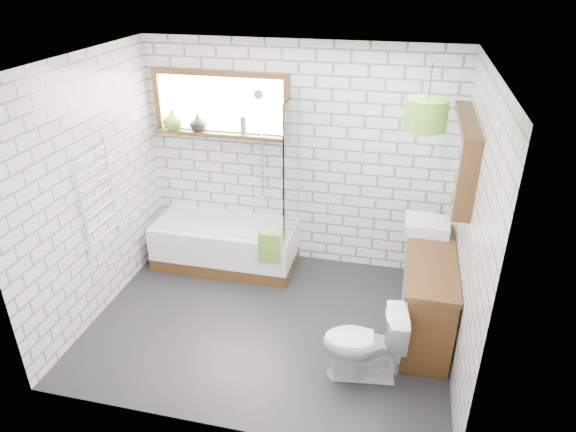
% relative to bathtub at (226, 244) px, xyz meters
% --- Properties ---
extents(floor, '(3.40, 2.60, 0.01)m').
position_rel_bathtub_xyz_m(floor, '(0.77, -0.95, -0.26)').
color(floor, black).
rests_on(floor, ground).
extents(ceiling, '(3.40, 2.60, 0.01)m').
position_rel_bathtub_xyz_m(ceiling, '(0.77, -0.95, 2.25)').
color(ceiling, white).
rests_on(ceiling, ground).
extents(wall_back, '(3.40, 0.01, 2.50)m').
position_rel_bathtub_xyz_m(wall_back, '(0.77, 0.36, 0.99)').
color(wall_back, white).
rests_on(wall_back, ground).
extents(wall_front, '(3.40, 0.01, 2.50)m').
position_rel_bathtub_xyz_m(wall_front, '(0.77, -2.25, 0.99)').
color(wall_front, white).
rests_on(wall_front, ground).
extents(wall_left, '(0.01, 2.60, 2.50)m').
position_rel_bathtub_xyz_m(wall_left, '(-0.94, -0.95, 0.99)').
color(wall_left, white).
rests_on(wall_left, ground).
extents(wall_right, '(0.01, 2.60, 2.50)m').
position_rel_bathtub_xyz_m(wall_right, '(2.47, -0.95, 0.99)').
color(wall_right, white).
rests_on(wall_right, ground).
extents(window, '(1.52, 0.16, 0.68)m').
position_rel_bathtub_xyz_m(window, '(-0.08, 0.31, 1.54)').
color(window, '#3A2110').
rests_on(window, wall_back).
extents(towel_radiator, '(0.06, 0.52, 1.00)m').
position_rel_bathtub_xyz_m(towel_radiator, '(-0.89, -0.95, 0.94)').
color(towel_radiator, white).
rests_on(towel_radiator, wall_left).
extents(mirror_cabinet, '(0.16, 1.20, 0.70)m').
position_rel_bathtub_xyz_m(mirror_cabinet, '(2.39, -0.35, 1.39)').
color(mirror_cabinet, '#3A2110').
rests_on(mirror_cabinet, wall_right).
extents(shower_riser, '(0.02, 0.02, 1.30)m').
position_rel_bathtub_xyz_m(shower_riser, '(0.37, 0.31, 1.09)').
color(shower_riser, silver).
rests_on(shower_riser, wall_back).
extents(bathtub, '(1.60, 0.71, 0.52)m').
position_rel_bathtub_xyz_m(bathtub, '(0.00, 0.00, 0.00)').
color(bathtub, white).
rests_on(bathtub, floor).
extents(shower_screen, '(0.02, 0.72, 1.50)m').
position_rel_bathtub_xyz_m(shower_screen, '(0.78, 0.00, 1.01)').
color(shower_screen, white).
rests_on(shower_screen, bathtub).
extents(towel_green, '(0.24, 0.07, 0.33)m').
position_rel_bathtub_xyz_m(towel_green, '(0.63, -0.35, 0.24)').
color(towel_green, '#548A29').
rests_on(towel_green, bathtub).
extents(towel_beige, '(0.22, 0.06, 0.29)m').
position_rel_bathtub_xyz_m(towel_beige, '(0.65, -0.35, 0.24)').
color(towel_beige, tan).
rests_on(towel_beige, bathtub).
extents(vanity, '(0.44, 1.38, 0.79)m').
position_rel_bathtub_xyz_m(vanity, '(2.25, -0.67, 0.14)').
color(vanity, '#3A2110').
rests_on(vanity, floor).
extents(basin, '(0.42, 0.37, 0.12)m').
position_rel_bathtub_xyz_m(basin, '(2.19, -0.17, 0.59)').
color(basin, white).
rests_on(basin, vanity).
extents(tap, '(0.03, 0.03, 0.17)m').
position_rel_bathtub_xyz_m(tap, '(2.35, -0.17, 0.67)').
color(tap, silver).
rests_on(tap, vanity).
extents(toilet, '(0.47, 0.72, 0.69)m').
position_rel_bathtub_xyz_m(toilet, '(1.72, -1.45, 0.08)').
color(toilet, white).
rests_on(toilet, floor).
extents(vase_olive, '(0.26, 0.26, 0.22)m').
position_rel_bathtub_xyz_m(vase_olive, '(-0.64, 0.28, 1.33)').
color(vase_olive, '#5B8F2C').
rests_on(vase_olive, window).
extents(vase_dark, '(0.24, 0.24, 0.19)m').
position_rel_bathtub_xyz_m(vase_dark, '(-0.35, 0.28, 1.32)').
color(vase_dark, black).
rests_on(vase_dark, window).
extents(bottle, '(0.07, 0.07, 0.20)m').
position_rel_bathtub_xyz_m(bottle, '(0.18, 0.28, 1.32)').
color(bottle, '#5B8F2C').
rests_on(bottle, window).
extents(pendant, '(0.34, 0.34, 0.25)m').
position_rel_bathtub_xyz_m(pendant, '(2.03, -0.68, 1.84)').
color(pendant, '#548A29').
rests_on(pendant, ceiling).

